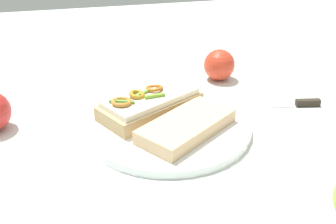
# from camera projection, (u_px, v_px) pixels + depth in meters

# --- Properties ---
(ground_plane) EXTENTS (2.00, 2.00, 0.00)m
(ground_plane) POSITION_uv_depth(u_px,v_px,m) (168.00, 129.00, 0.69)
(ground_plane) COLOR silver
(ground_plane) RESTS_ON ground
(plate) EXTENTS (0.29, 0.29, 0.01)m
(plate) POSITION_uv_depth(u_px,v_px,m) (168.00, 125.00, 0.69)
(plate) COLOR white
(plate) RESTS_ON ground_plane
(sandwich) EXTENTS (0.17, 0.21, 0.05)m
(sandwich) POSITION_uv_depth(u_px,v_px,m) (150.00, 104.00, 0.70)
(sandwich) COLOR tan
(sandwich) RESTS_ON plate
(bread_slice_side) EXTENTS (0.17, 0.19, 0.02)m
(bread_slice_side) POSITION_uv_depth(u_px,v_px,m) (187.00, 126.00, 0.65)
(bread_slice_side) COLOR #E4BD8B
(bread_slice_side) RESTS_ON plate
(apple_0) EXTENTS (0.10, 0.10, 0.07)m
(apple_0) POSITION_uv_depth(u_px,v_px,m) (219.00, 65.00, 0.87)
(apple_0) COLOR red
(apple_0) RESTS_ON ground_plane
(knife) EXTENTS (0.04, 0.13, 0.01)m
(knife) POSITION_uv_depth(u_px,v_px,m) (299.00, 104.00, 0.76)
(knife) COLOR silver
(knife) RESTS_ON ground_plane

